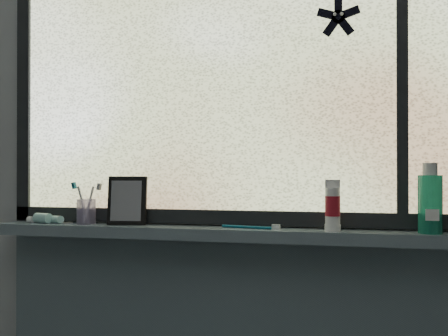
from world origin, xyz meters
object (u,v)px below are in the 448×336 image
at_px(vanity_mirror, 127,201).
at_px(mouthwash_bottle, 430,198).
at_px(toothbrush_cup, 86,212).
at_px(cream_tube, 333,204).

distance_m(vanity_mirror, mouthwash_bottle, 1.01).
distance_m(toothbrush_cup, cream_tube, 0.87).
height_order(vanity_mirror, cream_tube, vanity_mirror).
xyz_separation_m(vanity_mirror, toothbrush_cup, (-0.16, -0.00, -0.04)).
xyz_separation_m(vanity_mirror, cream_tube, (0.71, -0.02, 0.00)).
bearing_deg(toothbrush_cup, cream_tube, -1.36).
bearing_deg(vanity_mirror, toothbrush_cup, 171.20).
bearing_deg(vanity_mirror, mouthwash_bottle, -10.88).
xyz_separation_m(mouthwash_bottle, cream_tube, (-0.29, -0.01, -0.02)).
bearing_deg(toothbrush_cup, vanity_mirror, 1.02).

